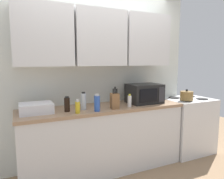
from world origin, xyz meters
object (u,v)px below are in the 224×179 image
object	(u,v)px
stove_range	(187,125)
bottle_soy_dark	(67,104)
knife_block	(115,101)
bottle_blue_cleaner	(97,103)
microwave	(144,93)
kettle	(187,96)
bottle_white_jar	(130,101)
bottle_clear_tall	(83,101)
bottle_yellow_mustard	(78,107)
dish_rack	(36,108)

from	to	relation	value
stove_range	bottle_soy_dark	world-z (taller)	bottle_soy_dark
knife_block	bottle_blue_cleaner	bearing A→B (deg)	-170.79
microwave	kettle	bearing A→B (deg)	-12.37
stove_range	knife_block	world-z (taller)	knife_block
bottle_white_jar	bottle_clear_tall	xyz separation A→B (m)	(-0.61, 0.10, 0.03)
bottle_yellow_mustard	bottle_white_jar	world-z (taller)	bottle_white_jar
stove_range	bottle_yellow_mustard	distance (m)	2.00
kettle	bottle_soy_dark	size ratio (longest dim) A/B	1.05
kettle	bottle_blue_cleaner	size ratio (longest dim) A/B	0.91
bottle_blue_cleaner	bottle_white_jar	world-z (taller)	bottle_blue_cleaner
stove_range	kettle	bearing A→B (deg)	-140.53
stove_range	kettle	world-z (taller)	kettle
kettle	bottle_yellow_mustard	bearing A→B (deg)	-178.17
stove_range	microwave	size ratio (longest dim) A/B	1.90
dish_rack	knife_block	size ratio (longest dim) A/B	1.31
dish_rack	stove_range	bearing A→B (deg)	-0.48
bottle_white_jar	stove_range	bearing A→B (deg)	7.27
bottle_yellow_mustard	microwave	bearing A→B (deg)	10.86
microwave	dish_rack	distance (m)	1.52
bottle_clear_tall	bottle_soy_dark	distance (m)	0.21
stove_range	bottle_clear_tall	xyz separation A→B (m)	(-1.81, -0.05, 0.56)
kettle	bottle_clear_tall	distance (m)	1.64
stove_range	bottle_soy_dark	size ratio (longest dim) A/B	4.88
bottle_yellow_mustard	bottle_clear_tall	xyz separation A→B (m)	(0.12, 0.15, 0.03)
dish_rack	bottle_white_jar	distance (m)	1.19
stove_range	microwave	xyz separation A→B (m)	(-0.85, 0.01, 0.59)
bottle_blue_cleaner	bottle_white_jar	size ratio (longest dim) A/B	1.21
kettle	microwave	bearing A→B (deg)	167.63
bottle_yellow_mustard	bottle_soy_dark	world-z (taller)	bottle_soy_dark
kettle	bottle_white_jar	xyz separation A→B (m)	(-1.02, -0.01, -0.00)
bottle_soy_dark	bottle_yellow_mustard	bearing A→B (deg)	-55.19
stove_range	knife_block	bearing A→B (deg)	-173.85
microwave	bottle_yellow_mustard	distance (m)	1.09
bottle_yellow_mustard	bottle_clear_tall	distance (m)	0.19
bottle_blue_cleaner	bottle_yellow_mustard	world-z (taller)	bottle_blue_cleaner
stove_range	bottle_soy_dark	distance (m)	2.09
microwave	knife_block	xyz separation A→B (m)	(-0.56, -0.16, -0.04)
kettle	bottle_yellow_mustard	world-z (taller)	kettle
stove_range	bottle_white_jar	distance (m)	1.32
knife_block	stove_range	bearing A→B (deg)	6.15
bottle_yellow_mustard	bottle_clear_tall	size ratio (longest dim) A/B	0.73
kettle	knife_block	xyz separation A→B (m)	(-1.25, -0.01, 0.02)
bottle_white_jar	bottle_clear_tall	bearing A→B (deg)	170.29
kettle	bottle_clear_tall	size ratio (longest dim) A/B	0.86
stove_range	kettle	xyz separation A→B (m)	(-0.17, -0.14, 0.53)
microwave	bottle_white_jar	size ratio (longest dim) A/B	2.71
bottle_soy_dark	bottle_white_jar	bearing A→B (deg)	-6.44
stove_range	knife_block	size ratio (longest dim) A/B	3.15
kettle	microwave	size ratio (longest dim) A/B	0.41
microwave	knife_block	world-z (taller)	knife_block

